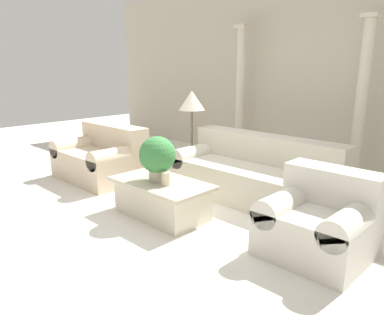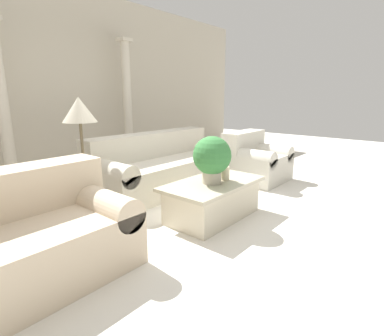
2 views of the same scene
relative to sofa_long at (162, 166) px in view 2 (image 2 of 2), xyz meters
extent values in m
plane|color=silver|center=(-0.47, -0.92, -0.33)|extent=(16.00, 16.00, 0.00)
cube|color=beige|center=(-0.47, 2.02, 1.27)|extent=(10.00, 0.06, 3.20)
cube|color=beige|center=(0.00, -0.06, -0.11)|extent=(2.26, 0.93, 0.46)
cube|color=beige|center=(0.00, 0.24, 0.31)|extent=(2.26, 0.32, 0.37)
cylinder|color=beige|center=(-0.99, -0.06, 0.12)|extent=(0.28, 0.93, 0.28)
cylinder|color=beige|center=(0.99, -0.06, 0.12)|extent=(0.28, 0.93, 0.28)
cube|color=beige|center=(-2.26, -0.97, -0.11)|extent=(1.38, 0.93, 0.46)
cube|color=beige|center=(-2.26, -0.67, 0.31)|extent=(1.38, 0.32, 0.37)
cylinder|color=beige|center=(-1.71, -0.97, 0.12)|extent=(0.28, 0.93, 0.28)
cube|color=beige|center=(-0.43, -1.28, -0.14)|extent=(1.08, 0.59, 0.39)
cube|color=#BCB398|center=(-0.43, -1.28, 0.07)|extent=(1.22, 0.67, 0.04)
cylinder|color=#B2A893|center=(-0.48, -1.29, 0.16)|extent=(0.21, 0.21, 0.13)
sphere|color=#387A3D|center=(-0.48, -1.29, 0.41)|extent=(0.43, 0.43, 0.43)
cylinder|color=beige|center=(-0.28, -1.34, 0.17)|extent=(0.10, 0.10, 0.16)
cylinder|color=brown|center=(-1.24, 0.06, -0.32)|extent=(0.23, 0.23, 0.03)
cylinder|color=brown|center=(-1.24, 0.06, 0.22)|extent=(0.04, 0.04, 1.05)
cone|color=beige|center=(-1.24, 0.06, 0.89)|extent=(0.39, 0.39, 0.29)
cylinder|color=beige|center=(-1.52, 1.63, 0.84)|extent=(0.16, 0.16, 2.36)
cylinder|color=beige|center=(0.66, 1.63, 0.84)|extent=(0.16, 0.16, 2.36)
cube|color=beige|center=(0.66, 1.63, 2.05)|extent=(0.23, 0.23, 0.06)
cube|color=beige|center=(1.32, -0.90, -0.11)|extent=(0.92, 0.87, 0.45)
cube|color=beige|center=(1.32, -0.62, 0.29)|extent=(0.92, 0.30, 0.34)
cylinder|color=beige|center=(1.00, -0.90, 0.10)|extent=(0.28, 0.87, 0.28)
cylinder|color=beige|center=(1.64, -0.90, 0.10)|extent=(0.28, 0.87, 0.28)
camera|label=1|loc=(2.73, -4.00, 1.41)|focal=35.00mm
camera|label=2|loc=(-3.07, -3.20, 1.05)|focal=28.00mm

